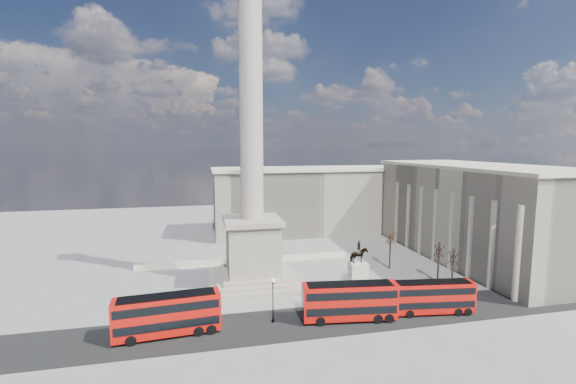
# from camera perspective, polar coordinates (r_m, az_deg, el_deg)

# --- Properties ---
(ground) EXTENTS (180.00, 180.00, 0.00)m
(ground) POSITION_cam_1_polar(r_m,az_deg,el_deg) (59.75, -4.56, -15.03)
(ground) COLOR gray
(ground) RESTS_ON ground
(asphalt_road) EXTENTS (120.00, 9.00, 0.01)m
(asphalt_road) POSITION_cam_1_polar(r_m,az_deg,el_deg) (51.68, 2.87, -18.67)
(asphalt_road) COLOR black
(asphalt_road) RESTS_ON ground
(nelsons_column) EXTENTS (14.00, 14.00, 49.85)m
(nelsons_column) POSITION_cam_1_polar(r_m,az_deg,el_deg) (61.10, -5.33, -1.95)
(nelsons_column) COLOR #A69C8A
(nelsons_column) RESTS_ON ground
(balustrade_wall) EXTENTS (40.00, 0.60, 1.10)m
(balustrade_wall) POSITION_cam_1_polar(r_m,az_deg,el_deg) (74.56, -6.29, -10.08)
(balustrade_wall) COLOR beige
(balustrade_wall) RESTS_ON ground
(building_east) EXTENTS (19.00, 46.00, 18.60)m
(building_east) POSITION_cam_1_polar(r_m,az_deg,el_deg) (84.46, 26.15, -2.63)
(building_east) COLOR #BEB49B
(building_east) RESTS_ON ground
(building_northeast) EXTENTS (51.00, 17.00, 16.60)m
(building_northeast) POSITION_cam_1_polar(r_m,az_deg,el_deg) (99.79, 3.62, -1.13)
(building_northeast) COLOR #BEB49B
(building_northeast) RESTS_ON ground
(red_bus_a) EXTENTS (12.35, 3.83, 4.93)m
(red_bus_a) POSITION_cam_1_polar(r_m,az_deg,el_deg) (49.44, -17.30, -16.93)
(red_bus_a) COLOR red
(red_bus_a) RESTS_ON ground
(red_bus_b) EXTENTS (12.29, 4.17, 4.88)m
(red_bus_b) POSITION_cam_1_polar(r_m,az_deg,el_deg) (51.67, 9.18, -15.65)
(red_bus_b) COLOR red
(red_bus_b) RESTS_ON ground
(red_bus_c) EXTENTS (11.05, 3.86, 4.39)m
(red_bus_c) POSITION_cam_1_polar(r_m,az_deg,el_deg) (56.46, 20.72, -14.31)
(red_bus_c) COLOR red
(red_bus_c) RESTS_ON ground
(red_bus_d) EXTENTS (10.44, 3.53, 4.15)m
(red_bus_d) POSITION_cam_1_polar(r_m,az_deg,el_deg) (69.42, 34.28, -11.17)
(red_bus_d) COLOR red
(red_bus_d) RESTS_ON ground
(victorian_lamp) EXTENTS (0.49, 0.49, 5.76)m
(victorian_lamp) POSITION_cam_1_polar(r_m,az_deg,el_deg) (50.26, -2.25, -15.21)
(victorian_lamp) COLOR black
(victorian_lamp) RESTS_ON ground
(equestrian_statue) EXTENTS (3.53, 2.65, 7.47)m
(equestrian_statue) POSITION_cam_1_polar(r_m,az_deg,el_deg) (63.09, 10.37, -11.44)
(equestrian_statue) COLOR beige
(equestrian_statue) RESTS_ON ground
(bare_tree_near) EXTENTS (1.61, 1.61, 7.05)m
(bare_tree_near) POSITION_cam_1_polar(r_m,az_deg,el_deg) (64.49, 23.28, -8.71)
(bare_tree_near) COLOR #332319
(bare_tree_near) RESTS_ON ground
(bare_tree_mid) EXTENTS (1.83, 1.83, 6.93)m
(bare_tree_mid) POSITION_cam_1_polar(r_m,az_deg,el_deg) (68.14, 21.47, -7.89)
(bare_tree_mid) COLOR #332319
(bare_tree_mid) RESTS_ON ground
(bare_tree_far) EXTENTS (1.87, 1.87, 7.64)m
(bare_tree_far) POSITION_cam_1_polar(r_m,az_deg,el_deg) (72.25, 14.95, -6.34)
(bare_tree_far) COLOR #332319
(bare_tree_far) RESTS_ON ground
(pedestrian_walking) EXTENTS (0.82, 0.66, 1.94)m
(pedestrian_walking) POSITION_cam_1_polar(r_m,az_deg,el_deg) (56.95, 10.58, -15.21)
(pedestrian_walking) COLOR black
(pedestrian_walking) RESTS_ON ground
(pedestrian_standing) EXTENTS (1.10, 1.00, 1.85)m
(pedestrian_standing) POSITION_cam_1_polar(r_m,az_deg,el_deg) (59.38, 15.95, -14.47)
(pedestrian_standing) COLOR black
(pedestrian_standing) RESTS_ON ground
(pedestrian_crossing) EXTENTS (0.87, 0.95, 1.56)m
(pedestrian_crossing) POSITION_cam_1_polar(r_m,az_deg,el_deg) (64.51, 11.57, -12.72)
(pedestrian_crossing) COLOR black
(pedestrian_crossing) RESTS_ON ground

